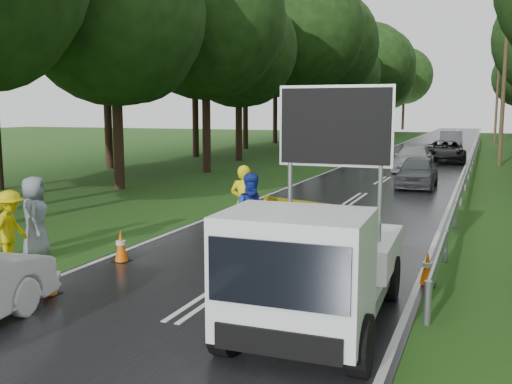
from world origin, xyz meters
The scene contains 20 objects.
ground centered at (0.00, 0.00, 0.00)m, with size 160.00×160.00×0.00m, color #1F4A15.
road centered at (0.00, 30.00, 0.01)m, with size 7.00×140.00×0.02m, color black.
guardrail centered at (3.70, 29.67, 0.55)m, with size 0.12×60.06×0.70m.
utility_pole_mid centered at (5.20, 28.00, 5.06)m, with size 1.40×0.24×10.00m.
utility_pole_far centered at (5.20, 54.00, 5.06)m, with size 1.40×0.24×10.00m.
work_truck centered at (2.14, -0.83, 0.99)m, with size 2.20×4.66×3.66m.
barrier centered at (0.80, 3.65, 0.91)m, with size 2.79×0.92×1.20m.
officer centered at (-1.18, 4.18, 0.97)m, with size 0.71×0.46×1.94m, color #FFEC0D.
civilian centered at (-0.44, 3.00, 0.94)m, with size 0.92×0.71×1.89m, color #182DA2.
bystander_left centered at (-4.67, 0.00, 0.83)m, with size 1.08×0.62×1.67m, color yellow.
bystander_right centered at (-4.81, 0.85, 0.93)m, with size 0.91×0.59×1.86m, color gray.
queue_car_first centered at (1.74, 16.21, 0.68)m, with size 1.60×3.97×1.35m, color #3C4044.
queue_car_second centered at (0.80, 22.96, 0.68)m, with size 1.91×4.69×1.36m, color gray.
queue_car_third centered at (2.05, 28.96, 0.70)m, with size 2.32×5.02×1.40m, color black.
queue_car_fourth centered at (1.77, 39.66, 0.80)m, with size 1.70×4.88×1.61m, color #404148.
cone_near_left centered at (-2.73, -1.09, 0.35)m, with size 0.34×0.34×0.72m.
cone_center centered at (-0.45, 2.00, 0.32)m, with size 0.31×0.31×0.66m.
cone_far centered at (1.01, 2.50, 0.35)m, with size 0.34×0.34×0.71m.
cone_left_mid centered at (-2.86, 1.30, 0.35)m, with size 0.34×0.34×0.73m.
cone_right centered at (3.50, 2.07, 0.33)m, with size 0.32×0.32×0.68m.
Camera 1 is at (4.41, -8.84, 3.31)m, focal length 40.00 mm.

